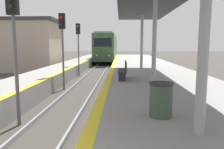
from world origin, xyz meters
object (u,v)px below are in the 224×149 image
Objects in this scene: train at (107,48)px; signal_near at (14,30)px; trash_bin at (161,100)px; signal_mid at (62,37)px; signal_far at (78,40)px; bench at (123,70)px.

signal_near is at bearing -92.11° from train.
signal_mid is at bearing 119.77° from trash_bin.
trash_bin is (3.26, -32.82, -0.91)m from train.
signal_far is 8.84m from bench.
trash_bin is (4.43, -7.75, -1.80)m from signal_mid.
bench is (2.42, -26.88, -0.84)m from train.
signal_near is at bearing -88.86° from signal_far.
signal_near is 11.98m from signal_far.
train is 4.41× the size of signal_mid.
bench is at bearing -63.97° from signal_far.
signal_near and signal_far have the same top height.
signal_far is 2.40× the size of bench.
signal_near is 2.40× the size of bench.
signal_near reaches higher than trash_bin.
signal_mid is at bearing -87.96° from signal_far.
bench is at bearing -84.85° from train.
train is at bearing 85.85° from signal_far.
signal_mid is at bearing -92.68° from train.
signal_far is at bearing 92.04° from signal_mid.
signal_mid reaches higher than train.
signal_far is (-0.21, 5.99, 0.00)m from signal_mid.
trash_bin is (4.64, -13.74, -1.80)m from signal_far.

